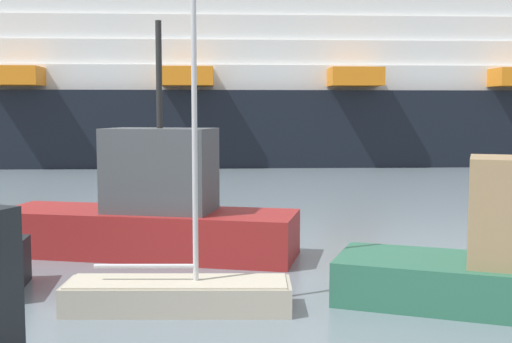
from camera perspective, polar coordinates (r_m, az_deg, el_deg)
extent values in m
cube|color=#BCB29E|center=(13.94, -6.98, -10.99)|extent=(4.82, 1.37, 0.61)
cube|color=beige|center=(13.85, -6.99, -9.70)|extent=(4.63, 1.26, 0.04)
cylinder|color=silver|center=(13.35, -5.55, 7.54)|extent=(0.12, 0.12, 8.25)
cylinder|color=silver|center=(13.87, -9.89, -8.32)|extent=(2.16, 0.13, 0.09)
cube|color=maroon|center=(19.16, -9.70, -5.42)|extent=(9.06, 4.03, 1.32)
cube|color=#4C5156|center=(18.75, -8.54, 0.14)|extent=(3.35, 2.41, 2.42)
cylinder|color=#262626|center=(18.70, -8.66, 8.54)|extent=(0.18, 0.18, 3.07)
cube|color=black|center=(57.12, 13.28, 3.91)|extent=(106.68, 22.01, 5.83)
cube|color=white|center=(57.16, 13.36, 7.78)|extent=(98.10, 19.65, 1.91)
cube|color=white|center=(57.28, 13.40, 9.69)|extent=(92.22, 18.47, 1.91)
cube|color=white|center=(57.46, 13.44, 11.58)|extent=(86.33, 17.30, 1.91)
cube|color=white|center=(57.70, 13.49, 13.46)|extent=(80.44, 16.12, 1.91)
cube|color=orange|center=(49.50, -20.74, 7.98)|extent=(4.01, 3.22, 1.33)
cube|color=orange|center=(47.26, -6.17, 8.43)|extent=(4.01, 3.22, 1.33)
cube|color=orange|center=(48.19, 8.83, 8.34)|extent=(4.01, 3.22, 1.33)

